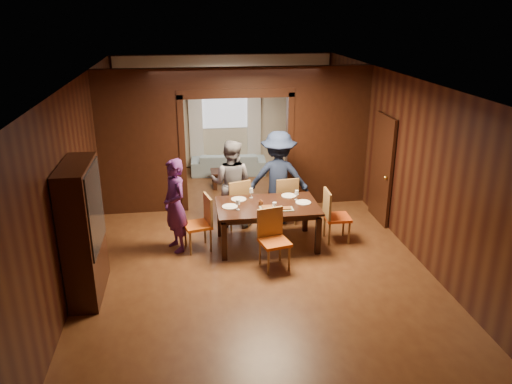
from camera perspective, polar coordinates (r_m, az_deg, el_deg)
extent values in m
plane|color=#522A17|center=(9.19, -1.05, -5.31)|extent=(9.00, 9.00, 0.00)
cube|color=silver|center=(8.35, -1.18, 12.91)|extent=(5.50, 9.00, 0.02)
cube|color=black|center=(13.01, -3.61, 9.13)|extent=(5.50, 0.02, 2.90)
cube|color=black|center=(8.78, -19.24, 2.42)|extent=(0.02, 9.00, 2.90)
cube|color=black|center=(9.39, 15.82, 3.93)|extent=(0.02, 9.00, 2.90)
cube|color=black|center=(10.25, -13.01, 4.09)|extent=(1.65, 0.15, 2.40)
cube|color=black|center=(10.62, 8.20, 4.98)|extent=(1.65, 0.15, 2.40)
cube|color=black|center=(9.96, -2.33, 12.67)|extent=(5.50, 0.15, 0.50)
cube|color=beige|center=(12.98, -3.60, 9.10)|extent=(5.40, 0.04, 2.85)
imported|color=#51205F|center=(8.59, -9.24, -1.54)|extent=(0.61, 0.71, 1.63)
imported|color=slate|center=(9.49, -2.86, 1.01)|extent=(0.99, 0.88, 1.68)
imported|color=#161F38|center=(9.56, 2.57, 1.61)|extent=(1.29, 0.90, 1.83)
imported|color=#93B0C0|center=(12.67, -3.16, 3.33)|extent=(1.91, 0.85, 0.54)
imported|color=black|center=(8.78, 1.59, -0.94)|extent=(0.30, 0.30, 0.07)
cube|color=black|center=(8.81, 1.29, -3.77)|extent=(1.76, 1.10, 0.76)
cube|color=black|center=(11.74, -3.20, 1.55)|extent=(0.80, 0.50, 0.40)
cube|color=black|center=(7.51, -19.16, -4.27)|extent=(0.40, 1.20, 2.00)
cube|color=black|center=(9.92, 14.21, 2.54)|extent=(0.06, 0.90, 2.10)
cube|color=silver|center=(12.91, -3.61, 10.16)|extent=(1.20, 0.03, 1.30)
cube|color=white|center=(12.92, -6.90, 8.03)|extent=(0.35, 0.06, 2.40)
cube|color=white|center=(13.03, -0.23, 8.29)|extent=(0.35, 0.06, 2.40)
cylinder|color=silver|center=(8.59, -3.01, -1.67)|extent=(0.27, 0.27, 0.01)
cylinder|color=silver|center=(8.90, -1.99, -0.83)|extent=(0.27, 0.27, 0.01)
cylinder|color=white|center=(9.09, 3.77, -0.42)|extent=(0.27, 0.27, 0.01)
cylinder|color=white|center=(8.80, 5.42, -1.18)|extent=(0.27, 0.27, 0.01)
cylinder|color=white|center=(8.38, 1.39, -2.22)|extent=(0.27, 0.27, 0.01)
cube|color=slate|center=(8.52, 1.40, -1.74)|extent=(0.30, 0.20, 0.04)
cube|color=gray|center=(8.47, 3.27, -1.91)|extent=(0.30, 0.20, 0.04)
cylinder|color=silver|center=(8.42, 2.12, -1.64)|extent=(0.07, 0.07, 0.14)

